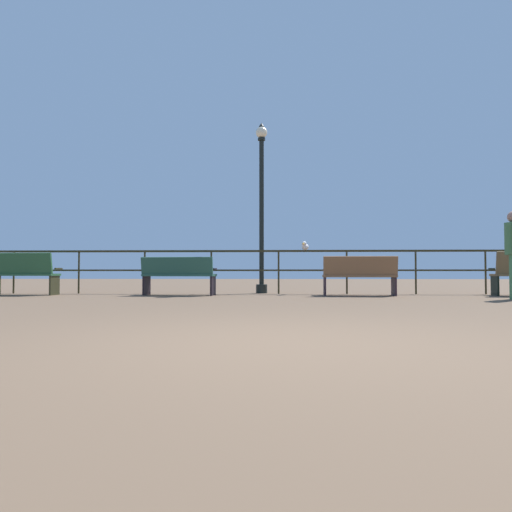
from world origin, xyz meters
TOP-DOWN VIEW (x-y plane):
  - ground_plane at (0.00, 0.00)m, footprint 60.00×60.00m
  - pier_railing at (0.00, 7.91)m, footprint 19.87×0.05m
  - bench_far_left at (-5.94, 7.09)m, footprint 1.59×0.70m
  - bench_near_left at (-2.29, 7.10)m, footprint 1.70×0.78m
  - bench_near_right at (1.81, 7.09)m, footprint 1.65×0.77m
  - lamppost_center at (-0.43, 8.26)m, footprint 0.29×0.29m
  - seagull_on_rail at (0.64, 7.89)m, footprint 0.24×0.43m

SIDE VIEW (x-z plane):
  - ground_plane at x=0.00m, z-range 0.00..0.00m
  - bench_near_right at x=1.81m, z-range 0.05..0.93m
  - bench_near_left at x=-2.29m, z-range 0.06..0.94m
  - bench_far_left at x=-5.94m, z-range 0.05..1.03m
  - pier_railing at x=0.00m, z-range 0.24..1.31m
  - seagull_on_rail at x=0.64m, z-range 1.06..1.27m
  - lamppost_center at x=-0.43m, z-range 0.15..4.48m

